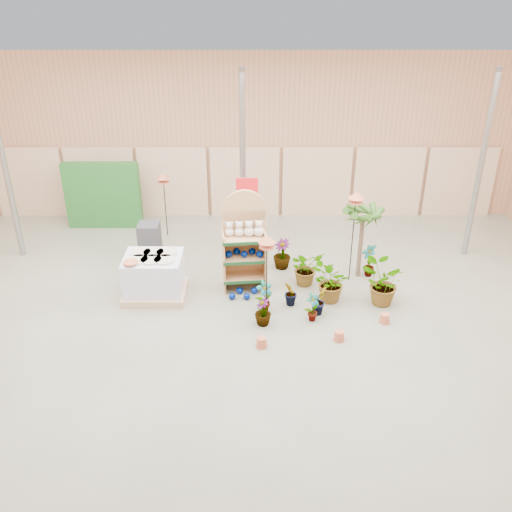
{
  "coord_description": "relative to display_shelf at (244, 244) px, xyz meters",
  "views": [
    {
      "loc": [
        0.27,
        -9.09,
        6.58
      ],
      "look_at": [
        0.3,
        1.5,
        1.0
      ],
      "focal_mm": 40.0,
      "sensor_mm": 36.0,
      "label": 1
    }
  ],
  "objects": [
    {
      "name": "trellis_stock",
      "position": [
        -3.85,
        3.2,
        -0.13
      ],
      "size": [
        2.0,
        0.3,
        1.8
      ],
      "primitive_type": "cube",
      "color": "#1F5D21",
      "rests_on": "ground"
    },
    {
      "name": "bird_table_right",
      "position": [
        2.39,
        0.21,
        0.98
      ],
      "size": [
        0.34,
        0.34,
        2.15
      ],
      "color": "black",
      "rests_on": "ground"
    },
    {
      "name": "bird_table_back",
      "position": [
        -2.1,
        2.6,
        0.58
      ],
      "size": [
        0.34,
        0.34,
        1.73
      ],
      "color": "black",
      "rests_on": "ground"
    },
    {
      "name": "potted_plant_6",
      "position": [
        1.37,
        0.06,
        -0.62
      ],
      "size": [
        0.94,
        0.9,
        0.81
      ],
      "primitive_type": "imported",
      "rotation": [
        0.0,
        0.0,
        0.48
      ],
      "color": "#2C5719",
      "rests_on": "ground"
    },
    {
      "name": "potted_plant_10",
      "position": [
        2.89,
        -0.79,
        -0.55
      ],
      "size": [
        1.02,
        0.94,
        0.96
      ],
      "primitive_type": "imported",
      "rotation": [
        0.0,
        0.0,
        2.9
      ],
      "color": "#2C5719",
      "rests_on": "ground"
    },
    {
      "name": "potted_plant_11",
      "position": [
        0.87,
        0.81,
        -0.66
      ],
      "size": [
        0.58,
        0.58,
        0.73
      ],
      "primitive_type": "imported",
      "rotation": [
        0.0,
        0.0,
        5.49
      ],
      "color": "#2C5719",
      "rests_on": "ground"
    },
    {
      "name": "gazing_balls_floor",
      "position": [
        -0.03,
        -0.5,
        -0.95
      ],
      "size": [
        0.63,
        0.39,
        0.15
      ],
      "color": "#001569",
      "rests_on": "ground"
    },
    {
      "name": "offer_sign",
      "position": [
        0.05,
        0.98,
        0.54
      ],
      "size": [
        0.5,
        0.08,
        2.2
      ],
      "color": "gray",
      "rests_on": "ground"
    },
    {
      "name": "potted_plant_4",
      "position": [
        2.85,
        0.43,
        -0.63
      ],
      "size": [
        0.36,
        0.46,
        0.8
      ],
      "primitive_type": "imported",
      "rotation": [
        0.0,
        0.0,
        4.9
      ],
      "color": "#2C5719",
      "rests_on": "ground"
    },
    {
      "name": "pallet_stack",
      "position": [
        -1.94,
        -0.44,
        -0.55
      ],
      "size": [
        1.34,
        1.12,
        0.99
      ],
      "rotation": [
        0.0,
        0.0,
        -0.0
      ],
      "color": "tan",
      "rests_on": "ground"
    },
    {
      "name": "potted_plant_0",
      "position": [
        0.43,
        -1.07,
        -0.68
      ],
      "size": [
        0.45,
        0.41,
        0.7
      ],
      "primitive_type": "imported",
      "rotation": [
        0.0,
        0.0,
        0.55
      ],
      "color": "#2C5719",
      "rests_on": "ground"
    },
    {
      "name": "bird_table_front",
      "position": [
        0.46,
        -1.15,
        0.63
      ],
      "size": [
        0.34,
        0.34,
        1.78
      ],
      "color": "black",
      "rests_on": "ground"
    },
    {
      "name": "potted_plant_1",
      "position": [
        0.98,
        -0.86,
        -0.73
      ],
      "size": [
        0.28,
        0.34,
        0.59
      ],
      "primitive_type": "imported",
      "rotation": [
        0.0,
        0.0,
        4.66
      ],
      "color": "#2C5719",
      "rests_on": "ground"
    },
    {
      "name": "potted_plant_7",
      "position": [
        0.39,
        -1.55,
        -0.73
      ],
      "size": [
        0.39,
        0.39,
        0.6
      ],
      "primitive_type": "imported",
      "rotation": [
        0.0,
        0.0,
        4.9
      ],
      "color": "#2C5719",
      "rests_on": "ground"
    },
    {
      "name": "teddy_bears",
      "position": [
        0.03,
        -0.11,
        0.39
      ],
      "size": [
        0.83,
        0.22,
        0.36
      ],
      "color": "beige",
      "rests_on": "display_shelf"
    },
    {
      "name": "potted_plant_2",
      "position": [
        1.84,
        -0.7,
        -0.58
      ],
      "size": [
        1.02,
        1.05,
        0.9
      ],
      "primitive_type": "imported",
      "rotation": [
        0.0,
        0.0,
        4.17
      ],
      "color": "#2C5719",
      "rests_on": "ground"
    },
    {
      "name": "room",
      "position": [
        -0.05,
        -1.09,
        1.19
      ],
      "size": [
        15.2,
        12.1,
        4.7
      ],
      "color": "slate",
      "rests_on": "ground"
    },
    {
      "name": "gazing_balls_shelf",
      "position": [
        0.0,
        -0.14,
        -0.14
      ],
      "size": [
        0.83,
        0.28,
        0.16
      ],
      "color": "#001569",
      "rests_on": "display_shelf"
    },
    {
      "name": "potted_plant_9",
      "position": [
        1.55,
        -1.16,
        -0.72
      ],
      "size": [
        0.43,
        0.43,
        0.61
      ],
      "primitive_type": "imported",
      "rotation": [
        0.0,
        0.0,
        0.81
      ],
      "color": "#2C5719",
      "rests_on": "ground"
    },
    {
      "name": "palm",
      "position": [
        2.62,
        0.41,
        0.54
      ],
      "size": [
        0.7,
        0.7,
        1.83
      ],
      "color": "brown",
      "rests_on": "ground"
    },
    {
      "name": "charcoal_planters",
      "position": [
        -2.28,
        1.12,
        -0.53
      ],
      "size": [
        0.5,
        0.5,
        1.0
      ],
      "color": "#2B2B2E",
      "rests_on": "ground"
    },
    {
      "name": "display_shelf",
      "position": [
        0.0,
        0.0,
        0.0
      ],
      "size": [
        0.99,
        0.68,
        2.25
      ],
      "rotation": [
        0.0,
        0.0,
        0.1
      ],
      "color": "#B18052",
      "rests_on": "ground"
    },
    {
      "name": "potted_plant_8",
      "position": [
        1.39,
        -1.43,
        -0.71
      ],
      "size": [
        0.4,
        0.4,
        0.64
      ],
      "primitive_type": "imported",
      "rotation": [
        0.0,
        0.0,
        0.81
      ],
      "color": "#2C5719",
      "rests_on": "ground"
    }
  ]
}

